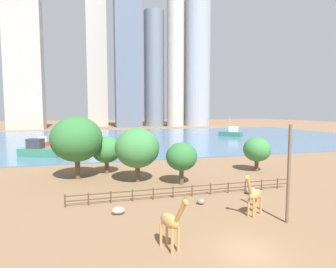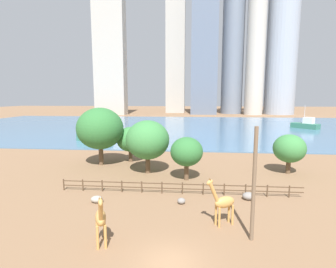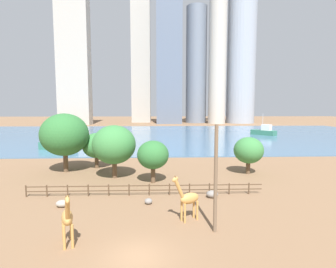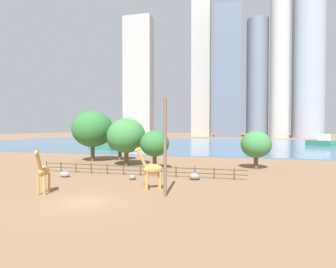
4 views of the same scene
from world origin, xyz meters
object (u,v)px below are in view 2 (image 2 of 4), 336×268
Objects in this scene: tree_left_small at (100,129)px; boat_ferry at (306,125)px; boulder_by_pole at (181,201)px; tree_right_small at (187,152)px; giraffe_tall at (101,218)px; utility_pole at (254,185)px; boat_sailboat at (109,128)px; giraffe_companion at (223,202)px; tree_left_large at (289,149)px; tree_right_tall at (148,140)px; boulder_small at (249,196)px; tree_center_broad at (130,139)px; boat_tug at (94,136)px; boulder_near_fence at (97,199)px.

tree_left_small reaches higher than boat_ferry.
boulder_by_pole is 0.09× the size of tree_left_small.
tree_right_small is at bearing 105.79° from boat_ferry.
giraffe_tall is 11.14m from utility_pole.
giraffe_companion is at bearing -64.99° from boat_sailboat.
giraffe_tall is 0.47× the size of tree_left_small.
tree_left_small reaches higher than boulder_by_pole.
tree_left_large is at bearing 113.34° from giraffe_tall.
tree_left_small is at bearing 155.12° from tree_right_tall.
tree_right_tall reaches higher than boulder_small.
boat_ferry reaches higher than tree_left_large.
giraffe_companion is 0.47× the size of tree_left_small.
giraffe_companion is 0.76× the size of tree_right_small.
tree_left_large is 55.77m from boat_sailboat.
tree_left_small reaches higher than boat_sailboat.
tree_center_broad is 0.63× the size of boat_tug.
boulder_by_pole is at bearing 108.80° from boat_ferry.
tree_center_broad reaches higher than boat_tug.
boat_sailboat is (-15.18, 35.73, -2.56)m from tree_center_broad.
tree_left_large is 27.42m from tree_left_small.
utility_pole is (1.87, -2.10, 2.26)m from giraffe_companion.
boat_sailboat is at bearing 106.20° from tree_left_small.
tree_left_large reaches higher than boulder_small.
tree_right_small is (-3.20, 11.61, 1.67)m from giraffe_companion.
tree_center_broad is at bearing 122.48° from utility_pole.
boulder_by_pole is 0.09× the size of boat_ferry.
boat_ferry reaches higher than boat_tug.
tree_center_broad is (-14.34, 22.53, -0.58)m from utility_pole.
tree_center_broad is (-8.93, 16.39, 3.35)m from boulder_by_pole.
tree_left_small is at bearing 107.68° from boulder_near_fence.
utility_pole is 27.26m from tree_left_small.
giraffe_tall is 1.00× the size of giraffe_companion.
utility_pole is 0.95× the size of tree_left_small.
tree_right_small is at bearing 42.60° from boulder_near_fence.
tree_left_large is 57.79m from boat_ferry.
utility_pole is at bearing -35.78° from boat_tug.
tree_center_broad is at bearing 118.57° from boulder_by_pole.
boulder_small is (1.41, 7.77, -3.83)m from utility_pole.
utility_pole is 6.86× the size of boulder_near_fence.
utility_pole is 19.43m from tree_right_tall.
tree_right_tall is 69.26m from boat_ferry.
tree_right_small is at bearing 138.16° from giraffe_tall.
boulder_near_fence is 0.22× the size of tree_center_broad.
boulder_small is at bearing -28.51° from boat_tug.
giraffe_companion is at bearing -47.33° from tree_left_small.
boulder_by_pole is 0.13× the size of boat_sailboat.
boulder_small is 0.14× the size of tree_left_small.
tree_right_small reaches higher than giraffe_tall.
tree_left_small reaches higher than tree_right_small.
boulder_near_fence is at bearing 103.77° from boat_ferry.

